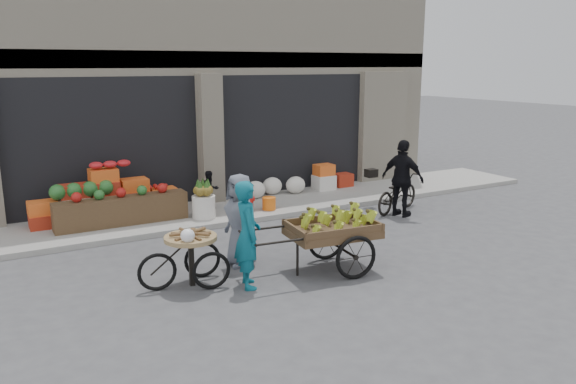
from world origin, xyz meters
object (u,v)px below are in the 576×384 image
fire_hydrant (249,196)px  banana_cart (330,228)px  seated_person (210,190)px  vendor_grey (240,220)px  pineapple_bin (204,207)px  tricycle_cart (191,252)px  bicycle (397,193)px  vendor_woman (248,234)px  cyclist (403,178)px  orange_bucket (269,203)px

fire_hydrant → banana_cart: (-0.31, -3.85, 0.27)m
seated_person → vendor_grey: vendor_grey is taller
pineapple_bin → seated_person: 0.75m
tricycle_cart → bicycle: size_ratio=0.84×
vendor_woman → cyclist: cyclist is taller
pineapple_bin → orange_bucket: (1.60, -0.10, -0.10)m
vendor_grey → bicycle: bearing=107.9°
orange_bucket → bicycle: bicycle is taller
fire_hydrant → tricycle_cart: bearing=-128.3°
vendor_woman → cyclist: 5.40m
bicycle → banana_cart: bearing=104.7°
seated_person → cyclist: cyclist is taller
fire_hydrant → bicycle: (3.34, -1.30, -0.05)m
cyclist → vendor_grey: bearing=83.3°
banana_cart → tricycle_cart: size_ratio=1.81×
cyclist → seated_person: bearing=38.3°
seated_person → vendor_woman: 4.60m
orange_bucket → tricycle_cart: tricycle_cart is taller
bicycle → tricycle_cart: bearing=88.5°
tricycle_cart → vendor_grey: (1.10, 0.50, 0.26)m
cyclist → banana_cart: bearing=101.7°
seated_person → banana_cart: banana_cart is taller
pineapple_bin → tricycle_cart: 3.70m
vendor_woman → tricycle_cart: 0.97m
tricycle_cart → bicycle: tricycle_cart is taller
banana_cart → vendor_woman: vendor_woman is taller
tricycle_cart → vendor_woman: bearing=-25.2°
vendor_woman → tricycle_cart: (-0.79, 0.48, -0.30)m
pineapple_bin → seated_person: (0.40, 0.60, 0.21)m
fire_hydrant → tricycle_cart: (-2.62, -3.32, 0.06)m
fire_hydrant → cyclist: bearing=-28.4°
bicycle → seated_person: bearing=44.0°
orange_bucket → fire_hydrant: bearing=174.3°
seated_person → vendor_woman: vendor_woman is taller
fire_hydrant → vendor_grey: 3.22m
vendor_grey → seated_person: bearing=167.2°
orange_bucket → pineapple_bin: bearing=176.4°
fire_hydrant → seated_person: (-0.70, 0.65, 0.08)m
banana_cart → tricycle_cart: banana_cart is taller
seated_person → vendor_grey: 3.58m
fire_hydrant → bicycle: bearing=-21.3°
pineapple_bin → bicycle: (4.44, -1.35, 0.08)m
banana_cart → tricycle_cart: 2.38m
fire_hydrant → seated_person: bearing=137.1°
seated_person → banana_cart: 4.52m
bicycle → cyclist: bearing=133.2°
tricycle_cart → vendor_grey: 1.23m
orange_bucket → cyclist: bearing=-32.0°
seated_person → pineapple_bin: bearing=-133.7°
banana_cart → bicycle: banana_cart is taller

